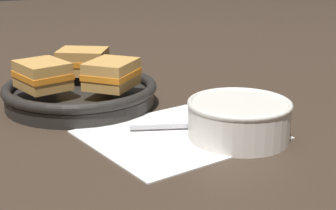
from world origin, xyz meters
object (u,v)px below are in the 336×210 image
Objects in this scene: sandwich_near_left at (42,75)px; sandwich_near_right at (112,74)px; sandwich_far_left at (83,61)px; soup_bowl at (239,117)px; skillet at (80,93)px; spoon at (204,125)px.

sandwich_near_right is (0.10, -0.05, 0.00)m from sandwich_near_left.
sandwich_far_left is at bearing 91.99° from sandwich_near_right.
soup_bowl reaches higher than skillet.
sandwich_near_left is at bearing 155.02° from spoon.
sandwich_near_left is 0.12m from sandwich_near_right.
sandwich_far_left is (0.10, 0.06, 0.00)m from sandwich_near_left.
sandwich_near_right is (-0.08, 0.16, 0.06)m from spoon.
soup_bowl is at bearing -44.20° from spoon.
skillet is 3.91× the size of sandwich_near_left.
soup_bowl is at bearing -64.33° from skillet.
sandwich_near_right is at bearing 140.84° from spoon.
soup_bowl reaches higher than spoon.
sandwich_near_left is 0.85× the size of sandwich_far_left.
sandwich_near_right is (-0.10, 0.22, 0.03)m from soup_bowl.
soup_bowl is 0.98× the size of spoon.
soup_bowl is 1.32× the size of sandwich_near_right.
sandwich_near_left is (-0.07, -0.00, 0.04)m from skillet.
skillet is 0.08m from sandwich_near_right.
sandwich_near_left is (-0.20, 0.28, 0.03)m from soup_bowl.
sandwich_far_left is at bearing 106.96° from soup_bowl.
sandwich_near_left is at bearing 126.17° from soup_bowl.
sandwich_far_left is (-0.08, 0.28, 0.06)m from spoon.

